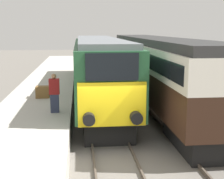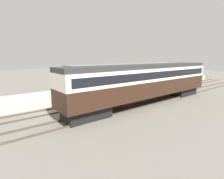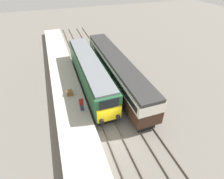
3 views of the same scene
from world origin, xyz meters
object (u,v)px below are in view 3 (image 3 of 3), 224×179
(person_on_platform, at_px, (82,104))
(luggage_crate, at_px, (70,93))
(passenger_carriage, at_px, (116,69))
(locomotive, at_px, (90,72))

(person_on_platform, relative_size, luggage_crate, 2.42)
(passenger_carriage, height_order, person_on_platform, passenger_carriage)
(person_on_platform, distance_m, luggage_crate, 3.26)
(person_on_platform, bearing_deg, passenger_carriage, 39.70)
(locomotive, xyz_separation_m, luggage_crate, (-3.09, -2.36, -1.01))
(locomotive, relative_size, person_on_platform, 9.61)
(passenger_carriage, relative_size, luggage_crate, 26.31)
(person_on_platform, xyz_separation_m, luggage_crate, (-0.86, 3.10, -0.54))
(passenger_carriage, xyz_separation_m, luggage_crate, (-6.49, -1.58, -1.20))
(locomotive, bearing_deg, person_on_platform, -112.28)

